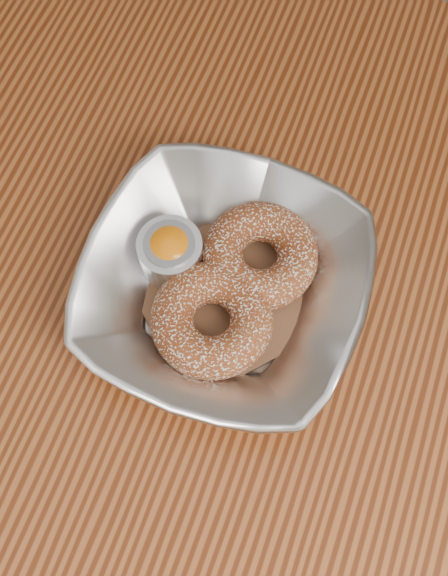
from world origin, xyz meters
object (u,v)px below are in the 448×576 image
(serving_bowl, at_px, (224,288))
(donut_back, at_px, (260,255))
(table, at_px, (317,343))
(donut_front, at_px, (212,320))
(ramekin, at_px, (170,252))

(serving_bowl, relative_size, donut_back, 2.36)
(donut_back, bearing_deg, table, -13.82)
(donut_front, bearing_deg, serving_bowl, 90.17)
(table, xyz_separation_m, donut_front, (-0.10, -0.05, 0.13))
(serving_bowl, distance_m, donut_front, 0.03)
(serving_bowl, relative_size, donut_front, 2.30)
(donut_front, xyz_separation_m, ramekin, (-0.06, 0.05, 0.00))
(donut_back, distance_m, donut_front, 0.08)
(table, distance_m, serving_bowl, 0.16)
(table, distance_m, donut_front, 0.17)
(ramekin, bearing_deg, donut_back, 19.00)
(table, height_order, donut_front, donut_front)
(ramekin, bearing_deg, serving_bowl, -15.15)
(donut_back, relative_size, donut_front, 0.98)
(serving_bowl, height_order, donut_front, serving_bowl)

